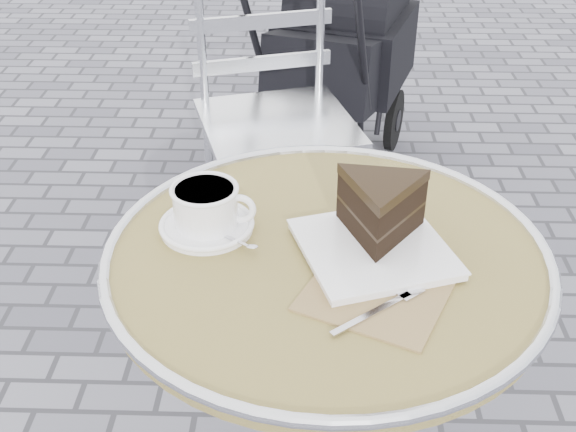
{
  "coord_description": "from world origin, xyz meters",
  "views": [
    {
      "loc": [
        -0.03,
        -0.94,
        1.4
      ],
      "look_at": [
        -0.06,
        0.03,
        0.78
      ],
      "focal_mm": 45.0,
      "sensor_mm": 36.0,
      "label": 1
    }
  ],
  "objects_px": {
    "cake_plate_set": "(379,217)",
    "bistro_chair": "(269,79)",
    "cappuccino_set": "(207,211)",
    "baby_stroller": "(338,65)",
    "cafe_table": "(324,329)"
  },
  "relations": [
    {
      "from": "cake_plate_set",
      "to": "bistro_chair",
      "type": "height_order",
      "value": "bistro_chair"
    },
    {
      "from": "cake_plate_set",
      "to": "bistro_chair",
      "type": "relative_size",
      "value": 0.39
    },
    {
      "from": "cappuccino_set",
      "to": "bistro_chair",
      "type": "distance_m",
      "value": 1.03
    },
    {
      "from": "cappuccino_set",
      "to": "bistro_chair",
      "type": "relative_size",
      "value": 0.17
    },
    {
      "from": "cappuccino_set",
      "to": "baby_stroller",
      "type": "xyz_separation_m",
      "value": [
        0.27,
        1.58,
        -0.35
      ]
    },
    {
      "from": "cake_plate_set",
      "to": "baby_stroller",
      "type": "height_order",
      "value": "baby_stroller"
    },
    {
      "from": "cafe_table",
      "to": "bistro_chair",
      "type": "relative_size",
      "value": 0.78
    },
    {
      "from": "cafe_table",
      "to": "cappuccino_set",
      "type": "distance_m",
      "value": 0.29
    },
    {
      "from": "cafe_table",
      "to": "bistro_chair",
      "type": "height_order",
      "value": "bistro_chair"
    },
    {
      "from": "baby_stroller",
      "to": "bistro_chair",
      "type": "bearing_deg",
      "value": -94.1
    },
    {
      "from": "baby_stroller",
      "to": "cafe_table",
      "type": "bearing_deg",
      "value": -75.05
    },
    {
      "from": "cappuccino_set",
      "to": "baby_stroller",
      "type": "distance_m",
      "value": 1.64
    },
    {
      "from": "cake_plate_set",
      "to": "cappuccino_set",
      "type": "bearing_deg",
      "value": 153.44
    },
    {
      "from": "cafe_table",
      "to": "bistro_chair",
      "type": "bearing_deg",
      "value": 98.12
    },
    {
      "from": "cafe_table",
      "to": "baby_stroller",
      "type": "bearing_deg",
      "value": 87.36
    }
  ]
}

